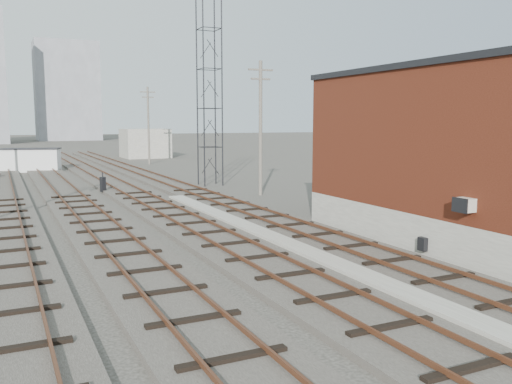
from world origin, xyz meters
TOP-DOWN VIEW (x-y plane):
  - ground at (0.00, 60.00)m, footprint 320.00×320.00m
  - track_right at (2.50, 39.00)m, footprint 3.20×90.00m
  - track_mid_right at (-1.50, 39.00)m, footprint 3.20×90.00m
  - track_mid_left at (-5.50, 39.00)m, footprint 3.20×90.00m
  - track_left at (-9.50, 39.00)m, footprint 3.20×90.00m
  - platform_curb at (0.50, 14.00)m, footprint 0.90×28.00m
  - brick_building at (7.50, 12.00)m, footprint 6.54×12.20m
  - lattice_tower at (5.50, 35.00)m, footprint 1.60×1.60m
  - utility_pole_right_a at (6.50, 28.00)m, footprint 1.80×0.24m
  - utility_pole_right_b at (6.50, 58.00)m, footprint 1.80×0.24m
  - apartment_right at (8.00, 150.00)m, footprint 16.00×12.00m
  - shed_right at (9.00, 70.00)m, footprint 6.00×6.00m
  - switch_stand at (-3.07, 33.55)m, footprint 0.41×0.41m
  - site_trailer at (-6.62, 53.70)m, footprint 6.03×3.85m

SIDE VIEW (x-z plane):
  - ground at x=0.00m, z-range 0.00..0.00m
  - track_right at x=2.50m, z-range -0.09..0.30m
  - track_mid_right at x=-1.50m, z-range -0.09..0.30m
  - track_mid_left at x=-5.50m, z-range -0.09..0.30m
  - track_left at x=-9.50m, z-range -0.09..0.30m
  - platform_curb at x=0.50m, z-range 0.00..0.26m
  - switch_stand at x=-3.07m, z-range -0.04..1.32m
  - site_trailer at x=-6.62m, z-range 0.01..2.36m
  - shed_right at x=9.00m, z-range 0.00..4.00m
  - brick_building at x=7.50m, z-range 0.02..7.24m
  - utility_pole_right_a at x=6.50m, z-range 0.30..9.30m
  - utility_pole_right_b at x=6.50m, z-range 0.30..9.30m
  - lattice_tower at x=5.50m, z-range 0.00..15.00m
  - apartment_right at x=8.00m, z-range 0.00..26.00m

